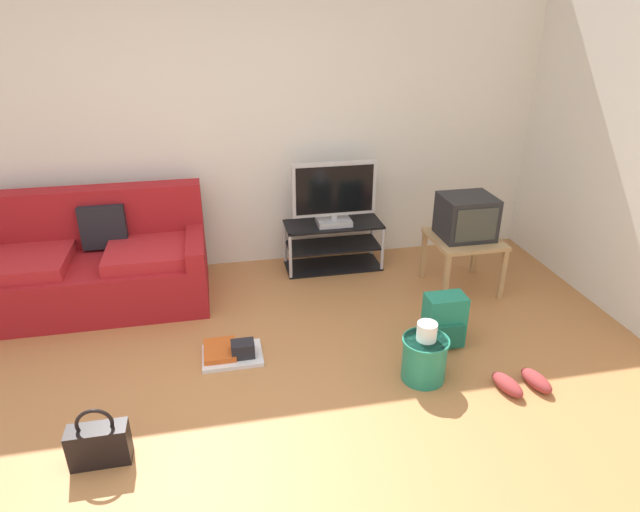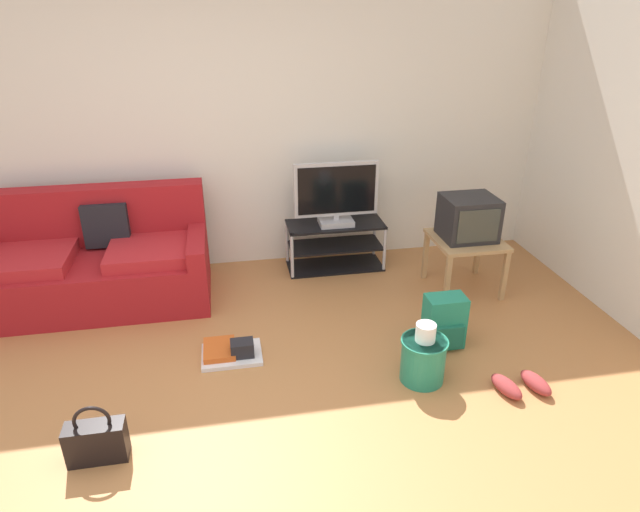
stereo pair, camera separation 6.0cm
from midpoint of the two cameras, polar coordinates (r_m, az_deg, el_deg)
name	(u,v)px [view 1 (the left image)]	position (r m, az deg, el deg)	size (l,w,h in m)	color
ground_plane	(239,447)	(3.28, -9.04, -19.29)	(9.00, 9.80, 0.02)	#B27542
wall_back	(210,120)	(4.89, -11.83, 13.85)	(9.00, 0.10, 2.70)	silver
couch	(93,265)	(4.79, -23.11, -0.88)	(1.81, 0.85, 0.90)	maroon
tv_stand	(333,245)	(5.03, 1.04, 1.14)	(0.88, 0.37, 0.44)	black
flat_tv	(334,194)	(4.83, 1.15, 6.50)	(0.75, 0.22, 0.58)	#B2B2B7
side_table	(464,245)	(4.74, 14.57, 1.14)	(0.56, 0.56, 0.48)	tan
crt_tv	(466,217)	(4.66, 14.81, 4.01)	(0.43, 0.38, 0.36)	#232326
backpack	(444,321)	(4.02, 12.53, -6.66)	(0.28, 0.25, 0.39)	#238466
handbag	(99,443)	(3.31, -22.77, -17.75)	(0.32, 0.13, 0.36)	black
cleaning_bucket	(424,356)	(3.65, 10.48, -10.29)	(0.31, 0.31, 0.42)	#238466
sneakers_pair	(522,382)	(3.81, 20.06, -12.40)	(0.37, 0.28, 0.09)	#993333
floor_tray	(231,352)	(3.91, -9.77, -9.98)	(0.42, 0.33, 0.14)	silver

